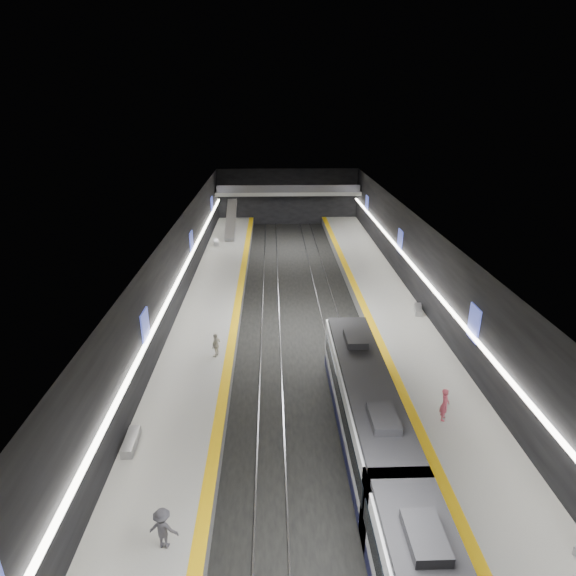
{
  "coord_description": "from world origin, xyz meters",
  "views": [
    {
      "loc": [
        -2.3,
        -33.99,
        17.28
      ],
      "look_at": [
        -1.01,
        4.0,
        2.2
      ],
      "focal_mm": 30.0,
      "sensor_mm": 36.0,
      "label": 1
    }
  ],
  "objects_px": {
    "bench_left_near": "(131,442)",
    "passenger_left_b": "(163,529)",
    "escalator": "(231,220)",
    "bench_left_far": "(216,242)",
    "passenger_right_a": "(445,405)",
    "bench_right_far": "(418,310)",
    "train": "(397,507)",
    "passenger_left_a": "(216,345)"
  },
  "relations": [
    {
      "from": "bench_left_near",
      "to": "passenger_left_b",
      "type": "height_order",
      "value": "passenger_left_b"
    },
    {
      "from": "escalator",
      "to": "bench_left_far",
      "type": "xyz_separation_m",
      "value": [
        -1.5,
        -4.41,
        -1.67
      ]
    },
    {
      "from": "passenger_right_a",
      "to": "bench_left_far",
      "type": "bearing_deg",
      "value": 44.49
    },
    {
      "from": "escalator",
      "to": "passenger_left_b",
      "type": "height_order",
      "value": "escalator"
    },
    {
      "from": "escalator",
      "to": "bench_left_far",
      "type": "distance_m",
      "value": 4.95
    },
    {
      "from": "escalator",
      "to": "bench_left_far",
      "type": "relative_size",
      "value": 4.17
    },
    {
      "from": "bench_left_near",
      "to": "bench_right_far",
      "type": "distance_m",
      "value": 24.53
    },
    {
      "from": "train",
      "to": "escalator",
      "type": "bearing_deg",
      "value": 102.35
    },
    {
      "from": "bench_left_near",
      "to": "bench_left_far",
      "type": "relative_size",
      "value": 1.06
    },
    {
      "from": "passenger_left_a",
      "to": "passenger_left_b",
      "type": "xyz_separation_m",
      "value": [
        -0.47,
        -14.78,
        0.05
      ]
    },
    {
      "from": "train",
      "to": "passenger_right_a",
      "type": "distance_m",
      "value": 8.29
    },
    {
      "from": "bench_right_far",
      "to": "passenger_left_a",
      "type": "distance_m",
      "value": 17.01
    },
    {
      "from": "escalator",
      "to": "bench_right_far",
      "type": "distance_m",
      "value": 30.04
    },
    {
      "from": "passenger_right_a",
      "to": "passenger_left_b",
      "type": "relative_size",
      "value": 1.05
    },
    {
      "from": "train",
      "to": "passenger_right_a",
      "type": "relative_size",
      "value": 15.2
    },
    {
      "from": "bench_left_far",
      "to": "passenger_left_b",
      "type": "height_order",
      "value": "passenger_left_b"
    },
    {
      "from": "bench_left_near",
      "to": "passenger_left_b",
      "type": "distance_m",
      "value": 6.58
    },
    {
      "from": "train",
      "to": "passenger_left_b",
      "type": "relative_size",
      "value": 15.99
    },
    {
      "from": "bench_left_near",
      "to": "bench_right_far",
      "type": "xyz_separation_m",
      "value": [
        19.0,
        15.52,
        -0.01
      ]
    },
    {
      "from": "bench_left_far",
      "to": "passenger_left_a",
      "type": "relative_size",
      "value": 1.13
    },
    {
      "from": "escalator",
      "to": "bench_left_far",
      "type": "bearing_deg",
      "value": -108.82
    },
    {
      "from": "bench_right_far",
      "to": "passenger_right_a",
      "type": "distance_m",
      "value": 14.19
    },
    {
      "from": "bench_right_far",
      "to": "bench_left_near",
      "type": "bearing_deg",
      "value": -128.05
    },
    {
      "from": "bench_left_far",
      "to": "passenger_left_a",
      "type": "xyz_separation_m",
      "value": [
        2.85,
        -26.93,
        0.61
      ]
    },
    {
      "from": "escalator",
      "to": "bench_left_near",
      "type": "distance_m",
      "value": 40.32
    },
    {
      "from": "escalator",
      "to": "passenger_left_b",
      "type": "xyz_separation_m",
      "value": [
        0.87,
        -46.12,
        -1.0
      ]
    },
    {
      "from": "train",
      "to": "escalator",
      "type": "xyz_separation_m",
      "value": [
        -10.0,
        45.68,
        0.7
      ]
    },
    {
      "from": "train",
      "to": "bench_left_near",
      "type": "height_order",
      "value": "train"
    },
    {
      "from": "bench_left_near",
      "to": "bench_left_far",
      "type": "bearing_deg",
      "value": 87.3
    },
    {
      "from": "train",
      "to": "bench_left_far",
      "type": "distance_m",
      "value": 42.86
    },
    {
      "from": "passenger_left_b",
      "to": "passenger_right_a",
      "type": "bearing_deg",
      "value": -140.73
    },
    {
      "from": "passenger_right_a",
      "to": "bench_left_near",
      "type": "bearing_deg",
      "value": 115.25
    },
    {
      "from": "passenger_right_a",
      "to": "passenger_left_a",
      "type": "bearing_deg",
      "value": 80.34
    },
    {
      "from": "train",
      "to": "bench_left_near",
      "type": "xyz_separation_m",
      "value": [
        -12.0,
        5.45,
        -0.95
      ]
    },
    {
      "from": "bench_left_far",
      "to": "passenger_left_a",
      "type": "height_order",
      "value": "passenger_left_a"
    },
    {
      "from": "bench_left_far",
      "to": "passenger_left_b",
      "type": "distance_m",
      "value": 41.78
    },
    {
      "from": "escalator",
      "to": "bench_right_far",
      "type": "relative_size",
      "value": 4.18
    },
    {
      "from": "bench_left_far",
      "to": "passenger_right_a",
      "type": "distance_m",
      "value": 37.72
    },
    {
      "from": "passenger_left_b",
      "to": "train",
      "type": "bearing_deg",
      "value": -167.08
    },
    {
      "from": "passenger_left_a",
      "to": "bench_right_far",
      "type": "bearing_deg",
      "value": 136.04
    },
    {
      "from": "escalator",
      "to": "passenger_right_a",
      "type": "relative_size",
      "value": 4.24
    },
    {
      "from": "bench_left_near",
      "to": "passenger_left_a",
      "type": "relative_size",
      "value": 1.2
    }
  ]
}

